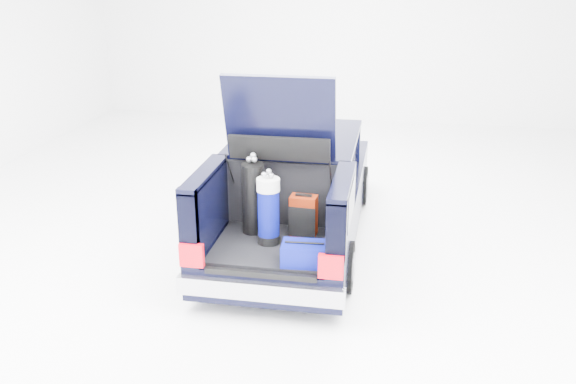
% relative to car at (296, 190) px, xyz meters
% --- Properties ---
extents(ground, '(14.00, 14.00, 0.00)m').
position_rel_car_xyz_m(ground, '(0.00, -0.11, -0.67)').
color(ground, white).
rests_on(ground, ground).
extents(car, '(1.87, 4.65, 2.47)m').
position_rel_car_xyz_m(car, '(0.00, 0.00, 0.00)').
color(car, black).
rests_on(car, ground).
extents(red_suitcase, '(0.32, 0.22, 0.51)m').
position_rel_car_xyz_m(red_suitcase, '(0.30, -1.28, 0.17)').
color(red_suitcase, '#6A1703').
rests_on(red_suitcase, car).
extents(black_golf_bag, '(0.36, 0.38, 0.96)m').
position_rel_car_xyz_m(black_golf_bag, '(-0.29, -1.31, 0.36)').
color(black_golf_bag, black).
rests_on(black_golf_bag, car).
extents(blue_golf_bag, '(0.33, 0.33, 0.88)m').
position_rel_car_xyz_m(blue_golf_bag, '(-0.05, -1.56, 0.33)').
color(blue_golf_bag, black).
rests_on(blue_golf_bag, car).
extents(blue_duffel, '(0.50, 0.34, 0.25)m').
position_rel_car_xyz_m(blue_duffel, '(0.43, -2.01, 0.04)').
color(blue_duffel, '#040967').
rests_on(blue_duffel, car).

